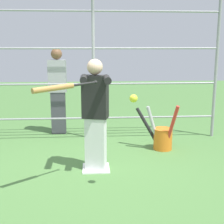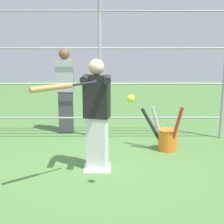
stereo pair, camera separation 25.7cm
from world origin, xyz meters
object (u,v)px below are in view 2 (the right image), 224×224
softball_in_flight (131,99)px  bat_bucket (167,138)px  batter (97,111)px  bystander_behind_fence (65,90)px  baseball_bat_swinging (57,87)px

softball_in_flight → bat_bucket: (-0.76, -1.68, -0.98)m
bat_bucket → batter: bearing=35.7°
softball_in_flight → bystander_behind_fence: bearing=-67.9°
bystander_behind_fence → softball_in_flight: bearing=112.1°
batter → baseball_bat_swinging: bearing=59.8°
baseball_bat_swinging → bat_bucket: baseball_bat_swinging is taller
baseball_bat_swinging → bystander_behind_fence: (0.31, -2.82, -0.41)m
baseball_bat_swinging → softball_in_flight: baseball_bat_swinging is taller
batter → softball_in_flight: size_ratio=17.01×
bat_bucket → softball_in_flight: bearing=65.7°
batter → softball_in_flight: (-0.44, 0.82, 0.32)m
softball_in_flight → bat_bucket: bearing=-114.3°
softball_in_flight → bystander_behind_fence: bystander_behind_fence is taller
batter → softball_in_flight: batter is taller
batter → softball_in_flight: 0.99m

